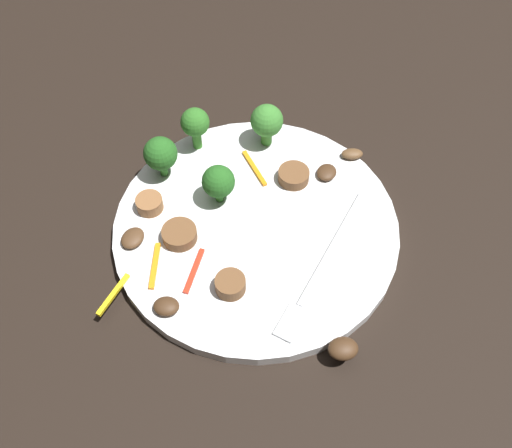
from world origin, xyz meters
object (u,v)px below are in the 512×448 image
Objects in this scene: sausage_slice_1 at (230,285)px; mushroom_3 at (343,349)px; mushroom_1 at (133,238)px; sausage_slice_2 at (294,176)px; broccoli_floret_3 at (218,182)px; broccoli_floret_0 at (195,124)px; plate at (256,228)px; sausage_slice_3 at (179,235)px; pepper_strip_1 at (155,266)px; mushroom_2 at (166,306)px; pepper_strip_3 at (254,168)px; pepper_strip_0 at (194,271)px; pepper_strip_2 at (113,295)px; broccoli_floret_1 at (161,154)px; mushroom_0 at (352,154)px; fork at (319,272)px; broccoli_floret_2 at (267,122)px; sausage_slice_0 at (149,205)px; mushroom_4 at (327,172)px.

mushroom_3 is at bearing 68.33° from sausage_slice_1.
mushroom_1 is 0.97× the size of mushroom_3.
broccoli_floret_3 is at bearing -60.51° from sausage_slice_2.
plate is at bearing 42.06° from broccoli_floret_0.
sausage_slice_3 is 0.69× the size of pepper_strip_1.
mushroom_2 is (0.08, 0.01, -0.00)m from sausage_slice_3.
mushroom_2 is at bearing -14.78° from pepper_strip_3.
pepper_strip_0 is 0.08m from pepper_strip_2.
mushroom_0 is (-0.06, 0.19, -0.03)m from broccoli_floret_1.
fork reaches higher than plate.
broccoli_floret_0 is 2.22× the size of mushroom_0.
sausage_slice_3 is at bearing -46.16° from sausage_slice_2.
sausage_slice_3 is at bearing 157.57° from pepper_strip_1.
mushroom_2 is (0.13, -0.02, -0.02)m from broccoli_floret_3.
sausage_slice_0 is (0.11, -0.10, -0.02)m from broccoli_floret_2.
broccoli_floret_1 is at bearing -99.11° from fork.
broccoli_floret_1 is 1.86× the size of mushroom_3.
broccoli_floret_3 is (0.09, -0.03, -0.00)m from broccoli_floret_2.
sausage_slice_3 is (0.05, -0.03, -0.02)m from broccoli_floret_3.
broccoli_floret_0 is 0.08m from broccoli_floret_3.
sausage_slice_3 is at bearing 5.84° from broccoli_floret_0.
pepper_strip_0 is (0.03, 0.02, -0.00)m from sausage_slice_3.
broccoli_floret_2 is 0.15m from sausage_slice_0.
fork is 6.71× the size of mushroom_3.
broccoli_floret_0 is at bearing -167.24° from pepper_strip_0.
pepper_strip_3 is (-0.13, 0.07, -0.00)m from pepper_strip_1.
pepper_strip_0 is at bearing -12.12° from broccoli_floret_2.
mushroom_2 is at bearing -34.47° from mushroom_0.
pepper_strip_3 is at bearing 150.35° from pepper_strip_2.
mushroom_4 is at bearing -158.60° from fork.
mushroom_1 is at bearing -6.97° from sausage_slice_0.
mushroom_1 is (0.09, -0.01, -0.03)m from broccoli_floret_1.
pepper_strip_1 is at bearing -27.12° from pepper_strip_3.
broccoli_floret_0 reaches higher than mushroom_2.
mushroom_4 is 0.46× the size of pepper_strip_3.
mushroom_1 reaches higher than pepper_strip_1.
mushroom_2 is at bearing 24.19° from sausage_slice_0.
plate is at bearing 60.54° from broccoli_floret_3.
broccoli_floret_1 is at bearing -72.48° from mushroom_0.
broccoli_floret_0 is 0.16m from pepper_strip_0.
mushroom_4 is 0.20m from pepper_strip_1.
fork is 0.08m from mushroom_3.
pepper_strip_1 is at bearing -40.93° from sausage_slice_2.
plate is 0.12m from broccoli_floret_2.
fork is 0.08m from sausage_slice_1.
mushroom_4 is (-0.15, 0.07, -0.00)m from sausage_slice_1.
broccoli_floret_2 is 1.87× the size of sausage_slice_0.
mushroom_3 reaches higher than pepper_strip_2.
pepper_strip_0 is at bearing -106.68° from sausage_slice_1.
broccoli_floret_0 is at bearing -174.05° from mushroom_2.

